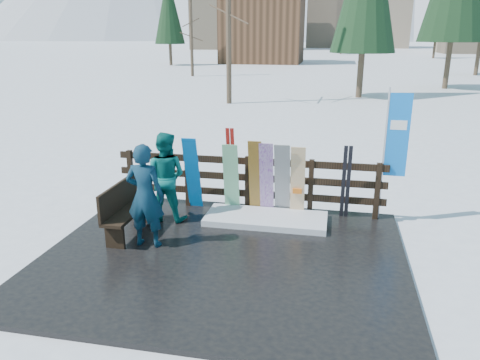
% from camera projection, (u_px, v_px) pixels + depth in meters
% --- Properties ---
extents(ground, '(700.00, 700.00, 0.00)m').
position_uv_depth(ground, '(223.00, 260.00, 7.85)').
color(ground, white).
rests_on(ground, ground).
extents(deck, '(6.00, 5.00, 0.08)m').
position_uv_depth(deck, '(223.00, 257.00, 7.84)').
color(deck, black).
rests_on(deck, ground).
extents(fence, '(5.60, 0.10, 1.15)m').
position_uv_depth(fence, '(248.00, 179.00, 9.68)').
color(fence, black).
rests_on(fence, deck).
extents(snow_patch, '(2.37, 1.00, 0.12)m').
position_uv_depth(snow_patch, '(266.00, 219.00, 9.21)').
color(snow_patch, white).
rests_on(snow_patch, deck).
extents(bench, '(0.40, 1.50, 0.97)m').
position_uv_depth(bench, '(125.00, 208.00, 8.52)').
color(bench, black).
rests_on(bench, deck).
extents(snowboard_0, '(0.30, 0.43, 1.57)m').
position_uv_depth(snowboard_0, '(193.00, 173.00, 9.66)').
color(snowboard_0, blue).
rests_on(snowboard_0, deck).
extents(snowboard_1, '(0.31, 0.27, 1.46)m').
position_uv_depth(snowboard_1, '(231.00, 178.00, 9.52)').
color(snowboard_1, silver).
rests_on(snowboard_1, deck).
extents(snowboard_2, '(0.27, 0.37, 1.57)m').
position_uv_depth(snowboard_2, '(256.00, 177.00, 9.40)').
color(snowboard_2, orange).
rests_on(snowboard_2, deck).
extents(snowboard_3, '(0.28, 0.37, 1.53)m').
position_uv_depth(snowboard_3, '(266.00, 179.00, 9.37)').
color(snowboard_3, silver).
rests_on(snowboard_3, deck).
extents(snowboard_4, '(0.31, 0.42, 1.52)m').
position_uv_depth(snowboard_4, '(282.00, 180.00, 9.31)').
color(snowboard_4, black).
rests_on(snowboard_4, deck).
extents(snowboard_5, '(0.28, 0.27, 1.48)m').
position_uv_depth(snowboard_5, '(298.00, 182.00, 9.26)').
color(snowboard_5, silver).
rests_on(snowboard_5, deck).
extents(ski_pair_a, '(0.16, 0.33, 1.78)m').
position_uv_depth(ski_pair_a, '(231.00, 170.00, 9.53)').
color(ski_pair_a, '#A51914').
rests_on(ski_pair_a, deck).
extents(ski_pair_b, '(0.17, 0.32, 1.54)m').
position_uv_depth(ski_pair_b, '(346.00, 182.00, 9.13)').
color(ski_pair_b, black).
rests_on(ski_pair_b, deck).
extents(rental_flag, '(0.45, 0.04, 2.60)m').
position_uv_depth(rental_flag, '(394.00, 140.00, 8.91)').
color(rental_flag, silver).
rests_on(rental_flag, deck).
extents(person_front, '(0.66, 0.44, 1.82)m').
position_uv_depth(person_front, '(145.00, 196.00, 7.95)').
color(person_front, '#0E4051').
rests_on(person_front, deck).
extents(person_back, '(0.89, 0.71, 1.76)m').
position_uv_depth(person_back, '(165.00, 177.00, 9.12)').
color(person_back, '#0A6661').
rests_on(person_back, deck).
extents(resort_buildings, '(73.00, 87.60, 22.60)m').
position_uv_depth(resort_buildings, '(339.00, 7.00, 112.60)').
color(resort_buildings, tan).
rests_on(resort_buildings, ground).
extents(trees, '(41.92, 68.65, 12.85)m').
position_uv_depth(trees, '(369.00, 13.00, 47.96)').
color(trees, '#382B1E').
rests_on(trees, ground).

